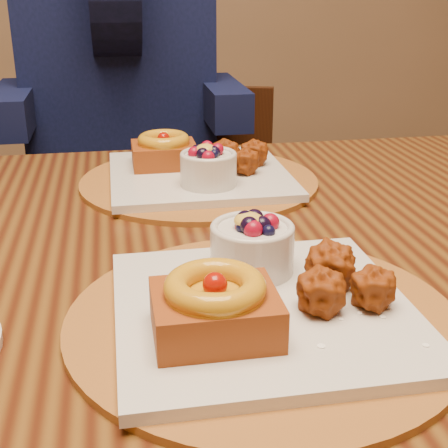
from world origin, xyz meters
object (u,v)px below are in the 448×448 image
Objects in this scene: place_setting_far at (198,171)px; chair_far at (189,241)px; diner at (116,38)px; place_setting_near at (260,298)px; dining_table at (223,289)px.

place_setting_far is 0.47× the size of chair_far.
diner is at bearing 100.94° from place_setting_far.
place_setting_near is 0.96m from chair_far.
place_setting_far reaches higher than dining_table.
dining_table is 4.21× the size of place_setting_near.
place_setting_near is 0.43× the size of diner.
diner reaches higher than dining_table.
diner is (-0.11, 0.78, 0.26)m from dining_table.
dining_table is 0.83m from diner.
diner reaches higher than place_setting_far.
place_setting_far is at bearing 90.62° from dining_table.
diner reaches higher than chair_far.
dining_table is 0.24m from place_setting_near.
place_setting_near is 1.01m from diner.
dining_table is 1.83× the size of diner.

